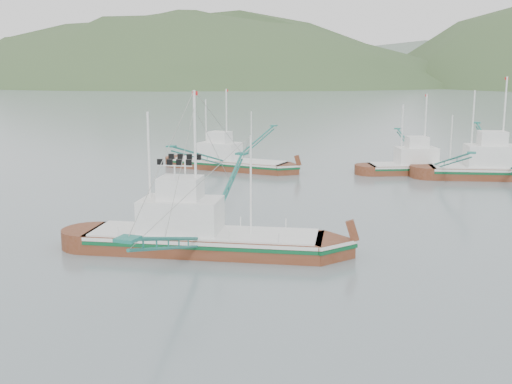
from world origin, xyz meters
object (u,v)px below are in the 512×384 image
(main_boat, at_px, (201,222))
(bg_boat_right, at_px, (505,159))
(bg_boat_far, at_px, (427,156))
(bg_boat_left, at_px, (229,157))

(main_boat, distance_m, bg_boat_right, 40.46)
(main_boat, relative_size, bg_boat_far, 1.22)
(main_boat, height_order, bg_boat_left, main_boat)
(main_boat, xyz_separation_m, bg_boat_left, (-11.12, 31.69, -0.53))
(bg_boat_far, distance_m, bg_boat_left, 22.33)
(bg_boat_far, relative_size, bg_boat_right, 0.79)
(main_boat, bearing_deg, bg_boat_left, 98.34)
(bg_boat_far, xyz_separation_m, bg_boat_left, (-21.78, -4.90, -0.51))
(main_boat, relative_size, bg_boat_right, 0.97)
(bg_boat_far, distance_m, bg_boat_right, 8.12)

